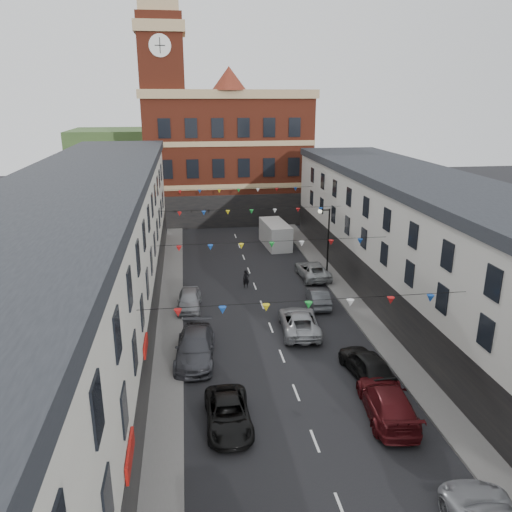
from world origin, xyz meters
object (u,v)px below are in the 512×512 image
car_right_e (318,297)px  white_van (275,234)px  car_left_c (228,414)px  car_left_e (189,300)px  street_lamp (326,232)px  car_right_c (388,402)px  car_right_f (313,270)px  car_left_d (195,347)px  pedestrian (246,279)px  car_right_d (367,364)px  moving_car (299,322)px

car_right_e → white_van: white_van is taller
car_left_c → car_left_e: bearing=96.5°
street_lamp → car_left_e: bearing=-153.7°
street_lamp → car_right_c: 20.99m
car_left_c → car_right_f: (9.16, 19.63, 0.05)m
car_left_d → street_lamp: bearing=54.4°
car_left_d → car_right_c: (9.29, -7.01, -0.01)m
pedestrian → car_left_d: bearing=-116.6°
car_right_f → car_right_c: bearing=84.6°
car_left_e → white_van: 18.03m
car_right_c → car_right_e: size_ratio=1.39×
street_lamp → car_right_e: bearing=-109.3°
street_lamp → car_left_c: 23.02m
car_left_e → car_right_c: (9.53, -14.64, 0.07)m
car_right_f → car_left_e: bearing=24.5°
car_right_d → pedestrian: bearing=-77.9°
car_right_e → car_right_f: 6.09m
street_lamp → car_right_d: size_ratio=1.32×
car_left_c → pedestrian: 18.36m
car_left_c → moving_car: bearing=59.1°
street_lamp → pedestrian: bearing=-163.4°
car_right_f → car_right_d: bearing=84.8°
car_right_f → moving_car: moving_car is taller
car_right_c → car_right_f: car_right_c is taller
car_left_c → car_left_e: 14.41m
car_left_c → pedestrian: pedestrian is taller
street_lamp → car_right_f: (-1.24, -0.64, -3.21)m
car_left_d → car_right_d: 10.13m
car_right_d → car_right_f: car_right_d is taller
white_van → pedestrian: 12.52m
car_left_c → street_lamp: bearing=62.8°
car_right_d → car_left_c: bearing=15.5°
car_right_c → street_lamp: bearing=-89.9°
street_lamp → car_right_f: 3.50m
car_left_e → white_van: bearing=62.4°
street_lamp → car_right_d: (-2.24, -16.91, -3.13)m
street_lamp → car_left_c: street_lamp is taller
car_left_e → car_right_e: car_left_e is taller
street_lamp → car_left_e: street_lamp is taller
car_left_e → car_left_c: bearing=-79.9°
car_left_c → car_left_d: (-1.40, 6.68, 0.17)m
pedestrian → car_left_e: bearing=-146.5°
car_right_d → car_right_f: size_ratio=0.91×
street_lamp → car_left_d: 18.27m
street_lamp → car_right_f: bearing=-152.6°
car_left_c → white_van: bearing=75.5°
car_left_e → pedestrian: bearing=42.1°
car_left_d → pedestrian: car_left_d is taller
car_left_d → pedestrian: size_ratio=3.67×
car_left_e → car_right_d: bearing=-44.6°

